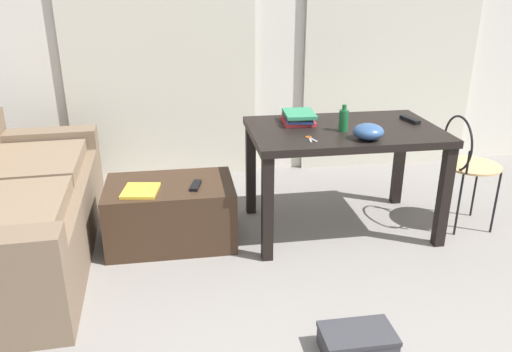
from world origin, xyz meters
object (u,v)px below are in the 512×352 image
(scissors, at_px, (310,138))
(shoebox, at_px, (357,342))
(book_stack, at_px, (299,118))
(tv_remote_primary, at_px, (196,185))
(magazine, at_px, (140,191))
(bowl, at_px, (368,132))
(coffee_table, at_px, (171,213))
(craft_table, at_px, (344,142))
(wire_chair, at_px, (465,158))
(couch, at_px, (10,213))
(bottle_near, at_px, (344,120))
(tv_remote_on_table, at_px, (410,120))

(scissors, relative_size, shoebox, 0.34)
(book_stack, height_order, tv_remote_primary, book_stack)
(magazine, bearing_deg, bowl, 3.03)
(tv_remote_primary, relative_size, shoebox, 0.46)
(book_stack, distance_m, scissors, 0.37)
(coffee_table, distance_m, craft_table, 1.29)
(wire_chair, xyz_separation_m, shoebox, (-1.19, -1.20, -0.47))
(bowl, bearing_deg, shoebox, -110.34)
(couch, distance_m, tv_remote_primary, 1.20)
(craft_table, distance_m, scissors, 0.38)
(coffee_table, distance_m, wire_chair, 2.10)
(bowl, relative_size, scissors, 1.59)
(craft_table, relative_size, shoebox, 3.61)
(bottle_near, height_order, book_stack, bottle_near)
(wire_chair, distance_m, scissors, 1.19)
(scissors, distance_m, shoebox, 1.31)
(craft_table, relative_size, book_stack, 4.54)
(craft_table, bearing_deg, tv_remote_on_table, 9.43)
(bowl, bearing_deg, tv_remote_on_table, 38.57)
(scissors, bearing_deg, tv_remote_on_table, 19.70)
(wire_chair, relative_size, bottle_near, 4.65)
(shoebox, bearing_deg, coffee_table, 124.47)
(bottle_near, relative_size, magazine, 0.75)
(tv_remote_on_table, bearing_deg, couch, 172.15)
(magazine, bearing_deg, craft_table, 13.95)
(bowl, bearing_deg, bottle_near, 116.30)
(wire_chair, bearing_deg, shoebox, -134.63)
(magazine, xyz_separation_m, shoebox, (1.07, -1.19, -0.37))
(tv_remote_primary, bearing_deg, wire_chair, 12.90)
(wire_chair, distance_m, book_stack, 1.22)
(magazine, relative_size, shoebox, 0.67)
(coffee_table, relative_size, craft_table, 0.66)
(book_stack, distance_m, tv_remote_on_table, 0.80)
(shoebox, bearing_deg, bottle_near, 77.06)
(coffee_table, relative_size, book_stack, 3.01)
(book_stack, bearing_deg, couch, -173.12)
(tv_remote_on_table, bearing_deg, tv_remote_primary, 175.25)
(bottle_near, xyz_separation_m, scissors, (-0.26, -0.13, -0.07))
(bottle_near, bearing_deg, craft_table, 63.68)
(wire_chair, xyz_separation_m, bowl, (-0.80, -0.17, 0.28))
(craft_table, bearing_deg, shoebox, -103.73)
(coffee_table, bearing_deg, magazine, -149.41)
(couch, relative_size, craft_table, 1.55)
(craft_table, relative_size, scissors, 10.56)
(craft_table, distance_m, tv_remote_primary, 1.06)
(wire_chair, distance_m, bowl, 0.87)
(book_stack, xyz_separation_m, scissors, (-0.01, -0.36, -0.04))
(coffee_table, xyz_separation_m, wire_chair, (2.08, -0.10, 0.32))
(tv_remote_on_table, distance_m, magazine, 1.95)
(couch, distance_m, shoebox, 2.28)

